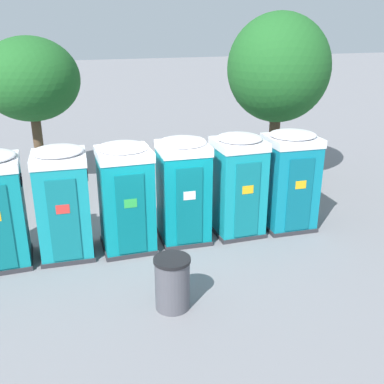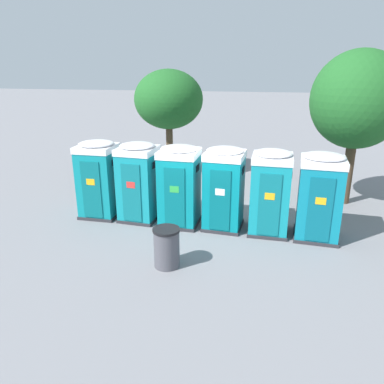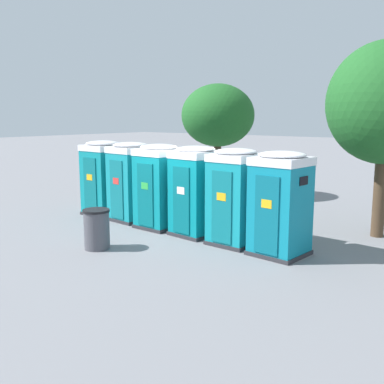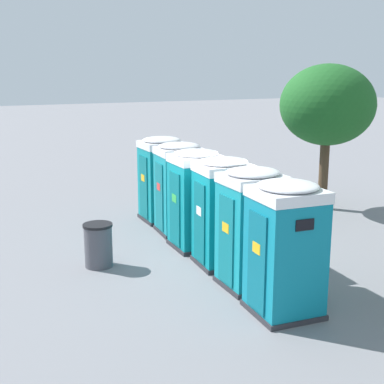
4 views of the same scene
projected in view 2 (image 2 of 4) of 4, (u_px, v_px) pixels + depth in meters
ground_plane at (203, 222)px, 12.13m from camera, size 120.00×120.00×0.00m
portapotty_0 at (99, 179)px, 12.30m from camera, size 1.22×1.22×2.54m
portapotty_1 at (139, 182)px, 12.00m from camera, size 1.27×1.29×2.54m
portapotty_2 at (179, 186)px, 11.60m from camera, size 1.24×1.24×2.54m
portapotty_3 at (224, 188)px, 11.36m from camera, size 1.26×1.29×2.54m
portapotty_4 at (270, 192)px, 11.02m from camera, size 1.21×1.24×2.54m
portapotty_5 at (320, 196)px, 10.66m from camera, size 1.33×1.29×2.54m
street_tree_0 at (169, 100)px, 16.32m from camera, size 3.00×3.00×4.67m
street_tree_1 at (358, 100)px, 12.65m from camera, size 3.16×3.16×5.37m
trash_can at (167, 247)px, 9.35m from camera, size 0.68×0.68×1.02m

